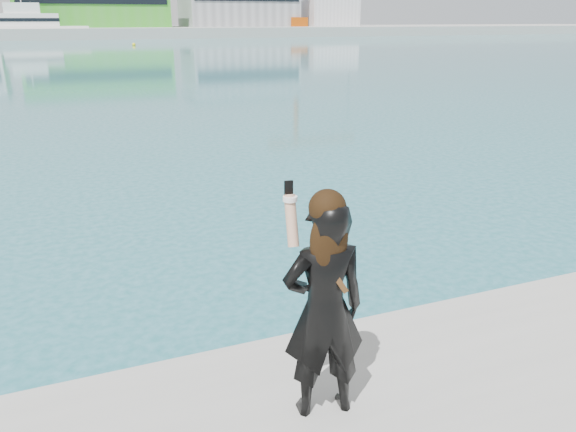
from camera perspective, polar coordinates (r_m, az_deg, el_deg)
name	(u,v)px	position (r m, az deg, el deg)	size (l,w,h in m)	color
far_quay	(54,32)	(133.39, -22.69, 16.84)	(320.00, 40.00, 2.00)	#9E9E99
warehouse_green	(91,1)	(131.68, -19.38, 19.95)	(30.60, 16.36, 10.50)	green
ancillary_shed	(328,13)	(143.81, 4.13, 19.88)	(12.00, 10.00, 6.00)	silver
flagpole_right	(165,4)	(126.49, -12.36, 20.29)	(1.28, 0.16, 8.00)	silver
motor_yacht	(33,26)	(118.09, -24.46, 17.13)	(18.01, 5.02, 8.40)	white
buoy_near	(134,46)	(87.36, -15.38, 16.34)	(0.50, 0.50, 0.50)	yellow
woman	(324,304)	(4.11, 3.70, -8.89)	(0.67, 0.49, 1.80)	black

